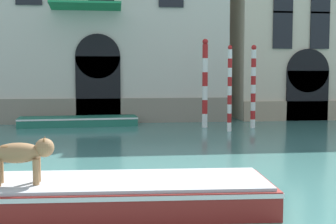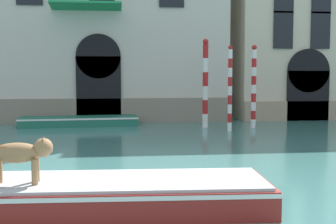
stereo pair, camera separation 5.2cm
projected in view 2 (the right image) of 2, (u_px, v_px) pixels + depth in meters
palazzo_right at (315, 8)px, 27.62m from camera, size 10.19×6.13×12.80m
boat_foreground at (108, 194)px, 8.89m from camera, size 6.26×2.25×0.60m
dog_on_deck at (22, 153)px, 8.49m from camera, size 1.29×0.41×0.86m
boat_moored_near_palazzo at (79, 121)px, 22.54m from camera, size 5.71×1.82×0.45m
mooring_pole_0 at (205, 83)px, 21.75m from camera, size 0.26×0.26×4.13m
mooring_pole_2 at (230, 88)px, 20.32m from camera, size 0.19×0.19×3.76m
mooring_pole_3 at (254, 86)px, 21.61m from camera, size 0.23×0.23×3.84m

